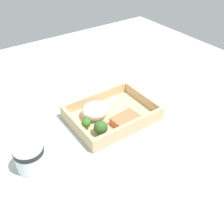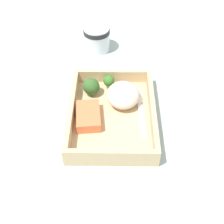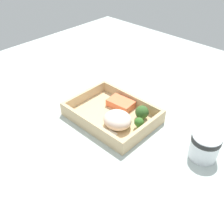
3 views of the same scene
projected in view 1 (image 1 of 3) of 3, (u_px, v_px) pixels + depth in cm
name	position (u px, v px, depth cm)	size (l,w,h in cm)	color
ground_plane	(112.00, 120.00, 92.22)	(160.00, 160.00, 2.00)	#B3C1BC
takeout_tray	(112.00, 117.00, 91.25)	(28.71, 21.43, 1.20)	#CFB182
tray_rim	(112.00, 111.00, 89.75)	(28.71, 21.43, 3.69)	#CFB182
salmon_fillet	(125.00, 120.00, 86.87)	(9.10, 5.83, 2.63)	#F77345
mashed_potatoes	(95.00, 111.00, 88.80)	(9.37, 8.65, 5.23)	#F0D9C9
broccoli_floret_1	(101.00, 128.00, 81.86)	(4.51, 4.51, 4.92)	#789F58
broccoli_floret_2	(86.00, 123.00, 83.82)	(3.10, 3.10, 4.08)	#76A251
fork	(98.00, 106.00, 94.96)	(15.87, 2.63, 0.44)	white
paper_cup	(30.00, 157.00, 71.43)	(8.30, 8.30, 7.81)	white
receipt_slip	(178.00, 105.00, 97.37)	(7.93, 15.68, 0.24)	white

